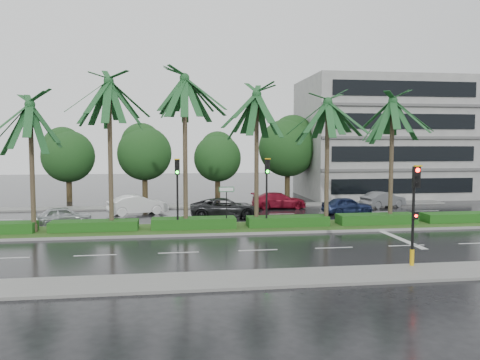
{
  "coord_description": "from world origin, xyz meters",
  "views": [
    {
      "loc": [
        -4.13,
        -27.99,
        5.34
      ],
      "look_at": [
        -0.02,
        1.5,
        3.09
      ],
      "focal_mm": 35.0,
      "sensor_mm": 36.0,
      "label": 1
    }
  ],
  "objects": [
    {
      "name": "near_sidewalk",
      "position": [
        0.0,
        -10.2,
        0.06
      ],
      "size": [
        40.0,
        2.4,
        0.12
      ],
      "primitive_type": "cube",
      "color": "slate",
      "rests_on": "ground"
    },
    {
      "name": "car_blue",
      "position": [
        9.0,
        6.29,
        0.66
      ],
      "size": [
        1.88,
        3.97,
        1.31
      ],
      "primitive_type": "imported",
      "rotation": [
        0.0,
        0.0,
        1.66
      ],
      "color": "#19254C",
      "rests_on": "ground"
    },
    {
      "name": "signal_median_left",
      "position": [
        -4.0,
        0.3,
        3.0
      ],
      "size": [
        0.34,
        0.42,
        4.36
      ],
      "color": "black",
      "rests_on": "median"
    },
    {
      "name": "car_grey",
      "position": [
        13.5,
        9.65,
        0.67
      ],
      "size": [
        2.72,
        4.31,
        1.34
      ],
      "primitive_type": "imported",
      "rotation": [
        0.0,
        0.0,
        1.92
      ],
      "color": "#5A5C5F",
      "rests_on": "ground"
    },
    {
      "name": "median",
      "position": [
        0.0,
        1.0,
        0.08
      ],
      "size": [
        36.0,
        4.0,
        0.15
      ],
      "color": "gray",
      "rests_on": "ground"
    },
    {
      "name": "building",
      "position": [
        17.0,
        18.0,
        6.0
      ],
      "size": [
        16.0,
        10.0,
        12.0
      ],
      "primitive_type": "cube",
      "color": "gray",
      "rests_on": "ground"
    },
    {
      "name": "ground",
      "position": [
        0.0,
        0.0,
        0.0
      ],
      "size": [
        120.0,
        120.0,
        0.0
      ],
      "primitive_type": "plane",
      "color": "black",
      "rests_on": "ground"
    },
    {
      "name": "car_red",
      "position": [
        4.5,
        10.23,
        0.66
      ],
      "size": [
        1.94,
        4.61,
        1.33
      ],
      "primitive_type": "imported",
      "rotation": [
        0.0,
        0.0,
        1.55
      ],
      "color": "maroon",
      "rests_on": "ground"
    },
    {
      "name": "far_sidewalk",
      "position": [
        0.0,
        12.0,
        0.06
      ],
      "size": [
        40.0,
        2.0,
        0.12
      ],
      "primitive_type": "cube",
      "color": "slate",
      "rests_on": "ground"
    },
    {
      "name": "lane_markings",
      "position": [
        3.04,
        -0.43,
        0.01
      ],
      "size": [
        34.0,
        13.06,
        0.01
      ],
      "color": "silver",
      "rests_on": "ground"
    },
    {
      "name": "palm_row",
      "position": [
        -1.25,
        1.02,
        7.83
      ],
      "size": [
        26.3,
        4.2,
        10.03
      ],
      "color": "#3A2C21",
      "rests_on": "median"
    },
    {
      "name": "hedge",
      "position": [
        0.0,
        1.0,
        0.45
      ],
      "size": [
        35.2,
        1.4,
        0.6
      ],
      "color": "#1D4212",
      "rests_on": "median"
    },
    {
      "name": "bg_trees",
      "position": [
        0.07,
        17.59,
        4.75
      ],
      "size": [
        32.67,
        5.76,
        8.32
      ],
      "color": "#3B301B",
      "rests_on": "ground"
    },
    {
      "name": "car_darkgrey",
      "position": [
        -0.5,
        5.76,
        0.72
      ],
      "size": [
        2.43,
        5.19,
        1.44
      ],
      "primitive_type": "imported",
      "rotation": [
        0.0,
        0.0,
        1.56
      ],
      "color": "#232326",
      "rests_on": "ground"
    },
    {
      "name": "street_sign",
      "position": [
        -1.0,
        0.48,
        2.12
      ],
      "size": [
        0.95,
        0.09,
        2.6
      ],
      "color": "black",
      "rests_on": "median"
    },
    {
      "name": "signal_near",
      "position": [
        6.0,
        -9.39,
        2.5
      ],
      "size": [
        0.34,
        0.45,
        4.36
      ],
      "color": "black",
      "rests_on": "near_sidewalk"
    },
    {
      "name": "car_white",
      "position": [
        -7.0,
        8.33,
        0.74
      ],
      "size": [
        2.89,
        4.77,
        1.48
      ],
      "primitive_type": "imported",
      "rotation": [
        0.0,
        0.0,
        1.89
      ],
      "color": "white",
      "rests_on": "ground"
    },
    {
      "name": "car_silver",
      "position": [
        -11.5,
        4.0,
        0.63
      ],
      "size": [
        2.54,
        3.96,
        1.25
      ],
      "primitive_type": "imported",
      "rotation": [
        0.0,
        0.0,
        1.88
      ],
      "color": "#B6BABF",
      "rests_on": "ground"
    },
    {
      "name": "signal_median_right",
      "position": [
        1.5,
        0.3,
        3.0
      ],
      "size": [
        0.34,
        0.42,
        4.36
      ],
      "color": "black",
      "rests_on": "median"
    }
  ]
}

